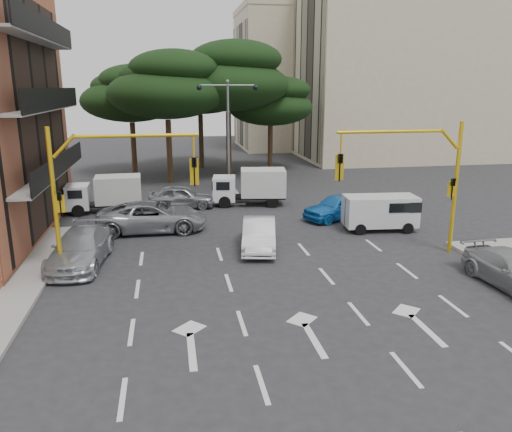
{
  "coord_description": "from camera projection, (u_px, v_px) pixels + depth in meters",
  "views": [
    {
      "loc": [
        -4.13,
        -18.19,
        7.47
      ],
      "look_at": [
        -0.2,
        4.01,
        1.6
      ],
      "focal_mm": 35.0,
      "sensor_mm": 36.0,
      "label": 1
    }
  ],
  "objects": [
    {
      "name": "car_white_hatch",
      "position": [
        259.0,
        234.0,
        23.49
      ],
      "size": [
        2.28,
        4.51,
        1.42
      ],
      "primitive_type": "imported",
      "rotation": [
        0.0,
        0.0,
        -0.19
      ],
      "color": "silver",
      "rests_on": "ground"
    },
    {
      "name": "car_silver_cross_a",
      "position": [
        152.0,
        217.0,
        26.37
      ],
      "size": [
        5.72,
        2.7,
        1.58
      ],
      "primitive_type": "imported",
      "rotation": [
        0.0,
        0.0,
        1.56
      ],
      "color": "#96989D",
      "rests_on": "ground"
    },
    {
      "name": "pine_left_near",
      "position": [
        167.0,
        85.0,
        38.25
      ],
      "size": [
        9.15,
        9.15,
        10.23
      ],
      "color": "#382616",
      "rests_on": "ground"
    },
    {
      "name": "apartment_beige_near",
      "position": [
        401.0,
        68.0,
        51.42
      ],
      "size": [
        20.2,
        12.15,
        18.7
      ],
      "color": "#C0AC90",
      "rests_on": "ground"
    },
    {
      "name": "pine_back",
      "position": [
        200.0,
        85.0,
        45.43
      ],
      "size": [
        9.15,
        9.15,
        10.23
      ],
      "color": "#382616",
      "rests_on": "ground"
    },
    {
      "name": "pine_left_far",
      "position": [
        131.0,
        93.0,
        41.73
      ],
      "size": [
        8.32,
        8.32,
        9.3
      ],
      "color": "#382616",
      "rests_on": "ground"
    },
    {
      "name": "street_lamp_center",
      "position": [
        228.0,
        118.0,
        33.79
      ],
      "size": [
        4.16,
        0.36,
        7.77
      ],
      "color": "slate",
      "rests_on": "median_strip"
    },
    {
      "name": "signal_mast_left",
      "position": [
        100.0,
        180.0,
        19.68
      ],
      "size": [
        5.79,
        0.37,
        6.0
      ],
      "color": "gold",
      "rests_on": "ground"
    },
    {
      "name": "ground",
      "position": [
        278.0,
        279.0,
        19.91
      ],
      "size": [
        120.0,
        120.0,
        0.0
      ],
      "primitive_type": "plane",
      "color": "#28282B",
      "rests_on": "ground"
    },
    {
      "name": "van_white",
      "position": [
        380.0,
        213.0,
        26.55
      ],
      "size": [
        3.93,
        2.05,
        1.9
      ],
      "primitive_type": null,
      "rotation": [
        0.0,
        0.0,
        -1.66
      ],
      "color": "silver",
      "rests_on": "ground"
    },
    {
      "name": "car_blue_compact",
      "position": [
        338.0,
        207.0,
        28.83
      ],
      "size": [
        4.64,
        3.28,
        1.47
      ],
      "primitive_type": "imported",
      "rotation": [
        0.0,
        0.0,
        -1.17
      ],
      "color": "blue",
      "rests_on": "ground"
    },
    {
      "name": "apartment_beige_far",
      "position": [
        304.0,
        79.0,
        61.92
      ],
      "size": [
        16.2,
        12.15,
        16.7
      ],
      "color": "#C0AC90",
      "rests_on": "ground"
    },
    {
      "name": "median_strip",
      "position": [
        229.0,
        195.0,
        35.14
      ],
      "size": [
        1.4,
        6.0,
        0.15
      ],
      "primitive_type": "cube",
      "color": "gray",
      "rests_on": "ground"
    },
    {
      "name": "box_truck_a",
      "position": [
        105.0,
        194.0,
        30.32
      ],
      "size": [
        4.57,
        2.08,
        2.21
      ],
      "primitive_type": null,
      "rotation": [
        0.0,
        0.0,
        1.61
      ],
      "color": "white",
      "rests_on": "ground"
    },
    {
      "name": "pine_center",
      "position": [
        229.0,
        76.0,
        40.83
      ],
      "size": [
        9.98,
        9.98,
        11.16
      ],
      "color": "#382616",
      "rests_on": "ground"
    },
    {
      "name": "box_truck_b",
      "position": [
        250.0,
        187.0,
        32.21
      ],
      "size": [
        4.98,
        2.66,
        2.33
      ],
      "primitive_type": null,
      "rotation": [
        0.0,
        0.0,
        1.42
      ],
      "color": "white",
      "rests_on": "ground"
    },
    {
      "name": "car_silver_cross_b",
      "position": [
        182.0,
        197.0,
        31.55
      ],
      "size": [
        4.36,
        2.25,
        1.42
      ],
      "primitive_type": "imported",
      "rotation": [
        0.0,
        0.0,
        1.43
      ],
      "color": "gray",
      "rests_on": "ground"
    },
    {
      "name": "car_silver_wagon",
      "position": [
        81.0,
        248.0,
        21.39
      ],
      "size": [
        2.59,
        5.3,
        1.49
      ],
      "primitive_type": "imported",
      "rotation": [
        0.0,
        0.0,
        -0.1
      ],
      "color": "#A6AAAE",
      "rests_on": "ground"
    },
    {
      "name": "pine_right",
      "position": [
        271.0,
        101.0,
        43.93
      ],
      "size": [
        7.49,
        7.49,
        8.37
      ],
      "color": "#382616",
      "rests_on": "ground"
    },
    {
      "name": "signal_mast_right",
      "position": [
        420.0,
        170.0,
        21.98
      ],
      "size": [
        5.79,
        0.37,
        6.0
      ],
      "color": "gold",
      "rests_on": "ground"
    }
  ]
}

